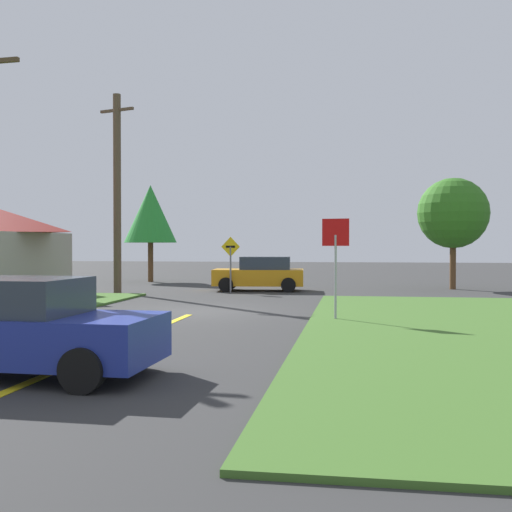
% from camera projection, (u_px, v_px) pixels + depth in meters
% --- Properties ---
extents(ground_plane, '(120.00, 120.00, 0.00)m').
position_uv_depth(ground_plane, '(197.00, 311.00, 20.15)').
color(ground_plane, '#313131').
extents(lane_stripe_center, '(0.20, 14.00, 0.01)m').
position_uv_depth(lane_stripe_center, '(96.00, 354.00, 12.25)').
color(lane_stripe_center, yellow).
rests_on(lane_stripe_center, ground).
extents(stop_sign, '(0.77, 0.18, 2.91)m').
position_uv_depth(stop_sign, '(336.00, 249.00, 17.54)').
color(stop_sign, '#9EA0A8').
rests_on(stop_sign, ground).
extents(car_behind_on_main_road, '(4.55, 2.24, 1.62)m').
position_uv_depth(car_behind_on_main_road, '(17.00, 327.00, 10.21)').
color(car_behind_on_main_road, navy).
rests_on(car_behind_on_main_road, ground).
extents(car_approaching_junction, '(4.39, 2.43, 1.62)m').
position_uv_depth(car_approaching_junction, '(260.00, 274.00, 29.34)').
color(car_approaching_junction, orange).
rests_on(car_approaching_junction, ground).
extents(utility_pole_mid, '(1.76, 0.64, 8.96)m').
position_uv_depth(utility_pole_mid, '(117.00, 192.00, 27.89)').
color(utility_pole_mid, brown).
rests_on(utility_pole_mid, ground).
extents(direction_sign, '(0.90, 0.19, 2.55)m').
position_uv_depth(direction_sign, '(231.00, 258.00, 28.29)').
color(direction_sign, slate).
rests_on(direction_sign, ground).
extents(oak_tree_left, '(3.45, 3.45, 5.46)m').
position_uv_depth(oak_tree_left, '(453.00, 213.00, 30.30)').
color(oak_tree_left, brown).
rests_on(oak_tree_left, ground).
extents(pine_tree_center, '(3.09, 3.09, 5.72)m').
position_uv_depth(pine_tree_center, '(150.00, 214.00, 36.49)').
color(pine_tree_center, brown).
rests_on(pine_tree_center, ground).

